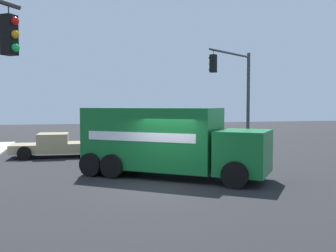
% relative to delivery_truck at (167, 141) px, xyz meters
% --- Properties ---
extents(ground_plane, '(100.00, 100.00, 0.00)m').
position_rel_delivery_truck_xyz_m(ground_plane, '(-1.91, 0.72, -1.51)').
color(ground_plane, black).
extents(delivery_truck, '(6.81, 7.66, 2.92)m').
position_rel_delivery_truck_xyz_m(delivery_truck, '(0.00, 0.00, 0.00)').
color(delivery_truck, '#146B2D').
rests_on(delivery_truck, ground).
extents(traffic_light_secondary, '(2.73, 3.70, 6.23)m').
position_rel_delivery_truck_xyz_m(traffic_light_secondary, '(5.25, -5.72, 2.59)').
color(traffic_light_secondary, '#38383D').
rests_on(traffic_light_secondary, ground).
extents(pickup_tan, '(2.50, 5.31, 1.38)m').
position_rel_delivery_truck_xyz_m(pickup_tan, '(7.77, 4.59, -0.79)').
color(pickup_tan, tan).
rests_on(pickup_tan, ground).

